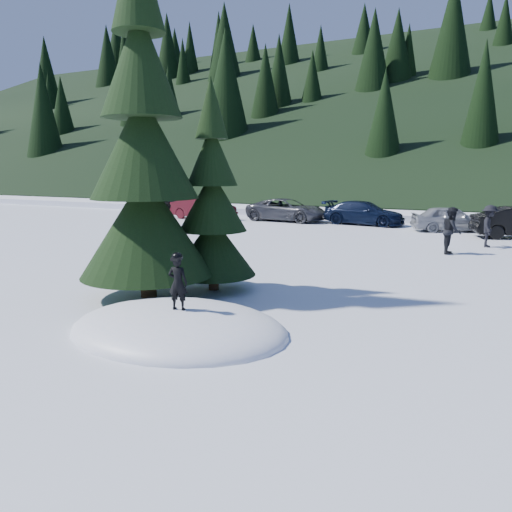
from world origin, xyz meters
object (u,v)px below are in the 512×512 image
at_px(child_skier, 178,283).
at_px(adult_2, 489,226).
at_px(spruce_tall, 144,160).
at_px(car_3, 364,213).
at_px(car_0, 158,202).
at_px(car_1, 203,208).
at_px(spruce_short, 213,209).
at_px(car_2, 287,210).
at_px(car_4, 451,219).
at_px(adult_0, 452,230).

height_order(child_skier, adult_2, adult_2).
bearing_deg(spruce_tall, car_3, 89.04).
distance_m(car_0, car_1, 6.91).
xyz_separation_m(spruce_tall, spruce_short, (1.00, 1.40, -1.22)).
xyz_separation_m(spruce_short, child_skier, (1.30, -3.31, -1.11)).
relative_size(child_skier, adult_2, 0.61).
height_order(car_2, car_4, car_2).
bearing_deg(car_3, car_1, 105.27).
bearing_deg(adult_2, car_4, 22.33).
bearing_deg(car_1, spruce_tall, -143.12).
distance_m(child_skier, car_0, 28.30).
relative_size(spruce_tall, car_1, 1.98).
height_order(spruce_tall, adult_0, spruce_tall).
bearing_deg(adult_0, car_3, 27.75).
bearing_deg(car_2, adult_0, -125.18).
distance_m(car_0, car_4, 20.75).
relative_size(adult_0, car_3, 0.38).
distance_m(child_skier, adult_0, 12.65).
xyz_separation_m(child_skier, car_2, (-6.65, 20.08, -0.32)).
bearing_deg(car_3, spruce_tall, -174.81).
bearing_deg(adult_0, spruce_short, 144.81).
xyz_separation_m(spruce_tall, car_2, (-4.35, 18.16, -2.64)).
bearing_deg(spruce_short, child_skier, -68.50).
bearing_deg(adult_2, spruce_short, 151.46).
xyz_separation_m(car_1, car_4, (14.47, 0.50, -0.07)).
bearing_deg(car_3, car_0, 90.12).
relative_size(child_skier, car_0, 0.26).
height_order(adult_2, car_0, adult_2).
bearing_deg(child_skier, car_4, -111.07).
relative_size(car_0, car_1, 0.93).
relative_size(spruce_short, car_4, 1.42).
relative_size(spruce_tall, car_3, 1.89).
xyz_separation_m(spruce_short, car_4, (4.02, 15.90, -1.46)).
bearing_deg(car_2, car_3, -84.81).
height_order(spruce_short, car_0, spruce_short).
relative_size(car_3, car_4, 1.21).
height_order(spruce_short, car_4, spruce_short).
height_order(spruce_tall, car_2, spruce_tall).
height_order(car_1, car_2, car_1).
height_order(spruce_tall, car_1, spruce_tall).
bearing_deg(car_2, adult_2, -113.43).
bearing_deg(car_0, adult_2, -120.21).
distance_m(spruce_tall, car_3, 18.56).
height_order(spruce_short, adult_2, spruce_short).
relative_size(adult_0, car_1, 0.40).
xyz_separation_m(spruce_short, car_3, (-0.69, 16.96, -1.44)).
bearing_deg(child_skier, car_0, -63.90).
bearing_deg(adult_2, car_1, 75.27).
xyz_separation_m(adult_0, car_1, (-15.29, 6.57, -0.15)).
height_order(adult_2, car_2, adult_2).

